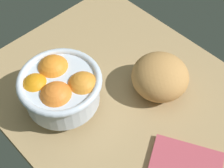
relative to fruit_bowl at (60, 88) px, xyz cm
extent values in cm
cube|color=tan|center=(-14.25, -12.22, -8.30)|extent=(81.38, 53.53, 3.00)
cylinder|color=silver|center=(-0.06, -0.10, -5.55)|extent=(8.34, 8.34, 2.49)
cylinder|color=silver|center=(-0.06, -0.10, -0.86)|extent=(17.08, 17.08, 6.89)
torus|color=silver|center=(-0.06, -0.10, 2.59)|extent=(18.68, 18.68, 1.60)
sphere|color=orange|center=(-2.35, 2.65, 0.83)|extent=(7.67, 7.67, 7.67)
sphere|color=orange|center=(4.13, -1.58, 0.84)|extent=(7.72, 7.72, 7.72)
sphere|color=orange|center=(-3.99, -3.34, 0.77)|extent=(7.35, 7.35, 7.35)
sphere|color=orange|center=(3.25, 4.06, 0.63)|extent=(6.56, 6.56, 6.56)
ellipsoid|color=tan|center=(-12.42, -19.80, -2.03)|extent=(15.05, 15.01, 9.53)
cube|color=#B54756|center=(-30.06, -8.21, -6.22)|extent=(18.15, 16.62, 1.15)
camera|label=1|loc=(-38.36, 20.96, 57.20)|focal=51.25mm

